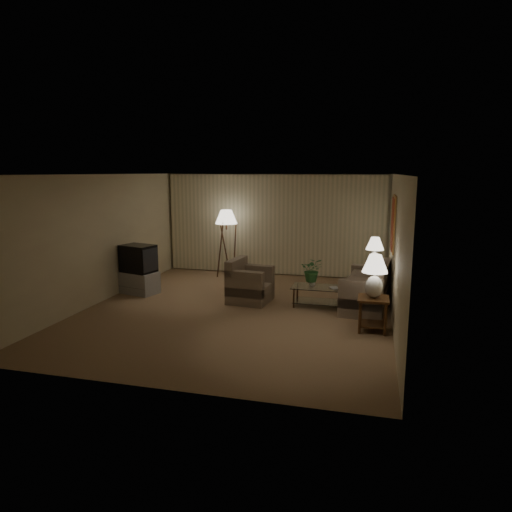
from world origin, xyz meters
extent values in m
plane|color=#9C7056|center=(0.00, 0.00, 0.00)|extent=(7.00, 7.00, 0.00)
cube|color=beige|center=(0.00, 3.50, 1.35)|extent=(6.00, 0.04, 2.70)
cube|color=beige|center=(-3.00, 0.00, 1.35)|extent=(0.04, 7.00, 2.70)
cube|color=beige|center=(3.00, 0.00, 1.35)|extent=(0.04, 7.00, 2.70)
cube|color=white|center=(0.00, 0.00, 2.70)|extent=(6.00, 7.00, 0.04)
cube|color=beige|center=(0.00, 3.42, 1.35)|extent=(5.85, 0.12, 2.65)
cube|color=gold|center=(2.98, 0.80, 1.75)|extent=(0.03, 0.90, 1.10)
cube|color=#B02620|center=(2.95, 0.80, 1.75)|extent=(0.02, 0.80, 1.00)
cube|color=gray|center=(2.50, 0.79, 0.19)|extent=(1.83, 1.20, 0.38)
cube|color=gray|center=(0.10, 0.67, 0.19)|extent=(1.03, 0.99, 0.38)
cube|color=#3B2010|center=(2.65, -0.56, 0.58)|extent=(0.53, 0.53, 0.04)
cube|color=#3B2010|center=(2.65, -0.56, 0.12)|extent=(0.45, 0.45, 0.02)
cylinder|color=#3B2010|center=(2.44, -0.78, 0.28)|extent=(0.05, 0.05, 0.56)
cylinder|color=#3B2010|center=(2.44, -0.35, 0.28)|extent=(0.05, 0.05, 0.56)
cylinder|color=#3B2010|center=(2.86, -0.78, 0.28)|extent=(0.05, 0.05, 0.56)
cylinder|color=#3B2010|center=(2.86, -0.35, 0.28)|extent=(0.05, 0.05, 0.56)
cube|color=#3B2010|center=(2.65, 2.04, 0.58)|extent=(0.49, 0.41, 0.04)
cube|color=#3B2010|center=(2.65, 2.04, 0.12)|extent=(0.41, 0.35, 0.02)
cylinder|color=#3B2010|center=(2.46, 1.88, 0.28)|extent=(0.05, 0.05, 0.56)
cylinder|color=#3B2010|center=(2.46, 2.19, 0.28)|extent=(0.05, 0.05, 0.56)
cylinder|color=#3B2010|center=(2.84, 1.88, 0.28)|extent=(0.05, 0.05, 0.56)
cylinder|color=#3B2010|center=(2.84, 2.19, 0.28)|extent=(0.05, 0.05, 0.56)
ellipsoid|color=silver|center=(2.65, -0.56, 0.79)|extent=(0.31, 0.31, 0.39)
cylinder|color=silver|center=(2.65, -0.56, 1.03)|extent=(0.03, 0.03, 0.09)
cone|color=white|center=(2.65, -0.56, 1.21)|extent=(0.44, 0.44, 0.31)
ellipsoid|color=silver|center=(2.65, 2.04, 0.78)|extent=(0.28, 0.28, 0.35)
cylinder|color=silver|center=(2.65, 2.04, 0.99)|extent=(0.03, 0.03, 0.08)
cone|color=white|center=(2.65, 2.04, 1.16)|extent=(0.40, 0.40, 0.28)
cube|color=silver|center=(1.57, 0.69, 0.41)|extent=(1.12, 0.61, 0.02)
cube|color=silver|center=(1.57, 0.69, 0.10)|extent=(1.04, 0.53, 0.01)
cylinder|color=#3E2918|center=(1.08, 0.45, 0.20)|extent=(0.04, 0.04, 0.40)
cylinder|color=#3E2918|center=(1.08, 0.92, 0.20)|extent=(0.04, 0.04, 0.40)
cylinder|color=#3E2918|center=(2.06, 0.45, 0.20)|extent=(0.04, 0.04, 0.40)
cylinder|color=#3E2918|center=(2.06, 0.92, 0.20)|extent=(0.04, 0.04, 0.40)
cube|color=#A5A5A7|center=(-2.55, 0.71, 0.25)|extent=(1.09, 0.94, 0.50)
cube|color=black|center=(-2.55, 0.71, 0.81)|extent=(0.99, 0.88, 0.62)
cylinder|color=#3B2010|center=(-1.13, 2.83, 1.39)|extent=(0.04, 0.04, 0.26)
cone|color=white|center=(-1.13, 2.83, 1.59)|extent=(0.58, 0.58, 0.36)
cylinder|color=#9D5935|center=(-0.43, 1.62, 0.19)|extent=(0.66, 0.66, 0.38)
imported|color=white|center=(1.42, 0.69, 0.49)|extent=(0.18, 0.18, 0.15)
imported|color=#337335|center=(1.42, 0.69, 0.81)|extent=(0.49, 0.43, 0.50)
imported|color=olive|center=(1.82, 0.59, 0.42)|extent=(0.26, 0.29, 0.02)
camera|label=1|loc=(2.58, -8.47, 2.75)|focal=32.00mm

